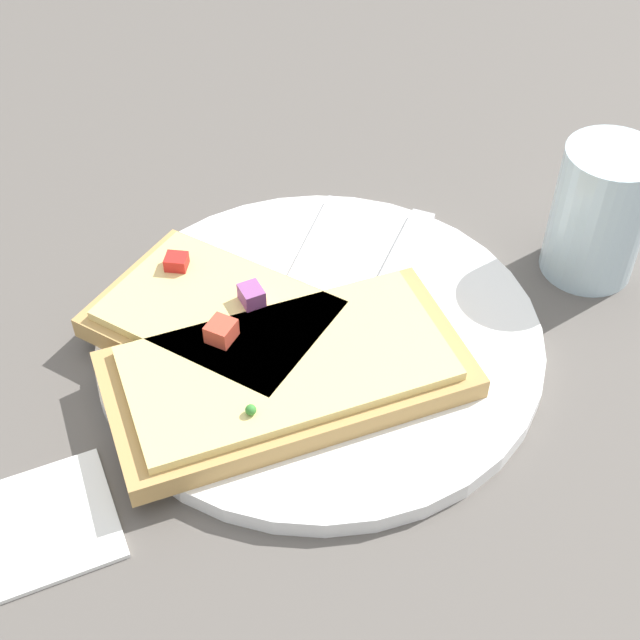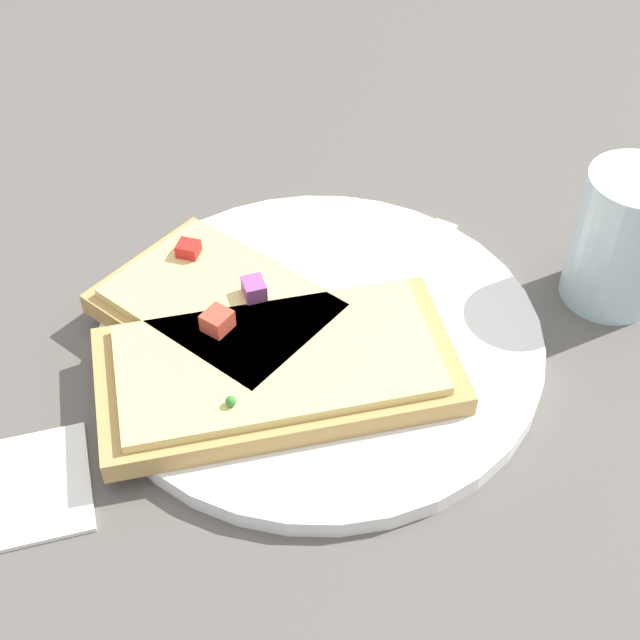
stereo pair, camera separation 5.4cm
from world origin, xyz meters
TOP-DOWN VIEW (x-y plane):
  - ground_plane at (0.00, 0.00)m, footprint 4.00×4.00m
  - plate at (0.00, 0.00)m, footprint 0.28×0.28m
  - fork at (0.02, -0.02)m, footprint 0.16×0.18m
  - knife at (-0.05, -0.01)m, footprint 0.16×0.16m
  - pizza_slice_main at (0.03, 0.03)m, footprint 0.21×0.11m
  - pizza_slice_corner at (0.06, -0.03)m, footprint 0.17×0.18m
  - crumb_scatter at (-0.04, -0.01)m, footprint 0.06×0.01m
  - drinking_glass at (-0.20, 0.01)m, footprint 0.06×0.06m

SIDE VIEW (x-z plane):
  - ground_plane at x=0.00m, z-range 0.00..0.00m
  - plate at x=0.00m, z-range 0.00..0.01m
  - knife at x=-0.05m, z-range 0.01..0.02m
  - fork at x=0.02m, z-range 0.01..0.02m
  - crumb_scatter at x=-0.04m, z-range 0.01..0.02m
  - pizza_slice_main at x=0.03m, z-range 0.01..0.04m
  - pizza_slice_corner at x=0.06m, z-range 0.01..0.04m
  - drinking_glass at x=-0.20m, z-range 0.00..0.09m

